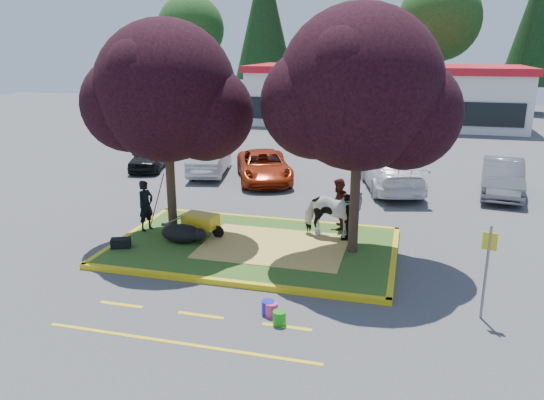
% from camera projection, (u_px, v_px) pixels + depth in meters
% --- Properties ---
extents(ground, '(90.00, 90.00, 0.00)m').
position_uv_depth(ground, '(254.00, 249.00, 15.85)').
color(ground, '#424244').
rests_on(ground, ground).
extents(median_island, '(8.00, 5.00, 0.15)m').
position_uv_depth(median_island, '(254.00, 247.00, 15.83)').
color(median_island, '#2B4F18').
rests_on(median_island, ground).
extents(curb_near, '(8.30, 0.16, 0.15)m').
position_uv_depth(curb_near, '(225.00, 282.00, 13.43)').
color(curb_near, yellow).
rests_on(curb_near, ground).
extents(curb_far, '(8.30, 0.16, 0.15)m').
position_uv_depth(curb_far, '(276.00, 220.00, 18.22)').
color(curb_far, yellow).
rests_on(curb_far, ground).
extents(curb_left, '(0.16, 5.30, 0.15)m').
position_uv_depth(curb_left, '(131.00, 235.00, 16.83)').
color(curb_left, yellow).
rests_on(curb_left, ground).
extents(curb_right, '(0.16, 5.30, 0.15)m').
position_uv_depth(curb_right, '(394.00, 260.00, 14.82)').
color(curb_right, yellow).
rests_on(curb_right, ground).
extents(straw_bedding, '(4.20, 3.00, 0.01)m').
position_uv_depth(straw_bedding, '(274.00, 246.00, 15.66)').
color(straw_bedding, '#E4C65E').
rests_on(straw_bedding, median_island).
extents(tree_purple_left, '(5.06, 4.20, 6.51)m').
position_uv_depth(tree_purple_left, '(166.00, 98.00, 15.66)').
color(tree_purple_left, black).
rests_on(tree_purple_left, median_island).
extents(tree_purple_right, '(5.30, 4.40, 6.82)m').
position_uv_depth(tree_purple_right, '(360.00, 96.00, 14.02)').
color(tree_purple_right, black).
rests_on(tree_purple_right, median_island).
extents(fire_lane_stripe_a, '(1.10, 0.12, 0.01)m').
position_uv_depth(fire_lane_stripe_a, '(121.00, 305.00, 12.44)').
color(fire_lane_stripe_a, yellow).
rests_on(fire_lane_stripe_a, ground).
extents(fire_lane_stripe_b, '(1.10, 0.12, 0.01)m').
position_uv_depth(fire_lane_stripe_b, '(201.00, 315.00, 11.95)').
color(fire_lane_stripe_b, yellow).
rests_on(fire_lane_stripe_b, ground).
extents(fire_lane_stripe_c, '(1.10, 0.12, 0.01)m').
position_uv_depth(fire_lane_stripe_c, '(287.00, 327.00, 11.46)').
color(fire_lane_stripe_c, yellow).
rests_on(fire_lane_stripe_c, ground).
extents(fire_lane_long, '(6.00, 0.10, 0.01)m').
position_uv_depth(fire_lane_long, '(178.00, 343.00, 10.84)').
color(fire_lane_long, yellow).
rests_on(fire_lane_long, ground).
extents(retail_building, '(20.40, 8.40, 4.40)m').
position_uv_depth(retail_building, '(383.00, 94.00, 40.69)').
color(retail_building, silver).
rests_on(retail_building, ground).
extents(treeline, '(46.58, 7.80, 14.63)m').
position_uv_depth(treeline, '(385.00, 24.00, 48.26)').
color(treeline, black).
rests_on(treeline, ground).
extents(cow, '(2.06, 1.19, 1.64)m').
position_uv_depth(cow, '(332.00, 213.00, 16.03)').
color(cow, white).
rests_on(cow, median_island).
extents(calf, '(1.43, 1.06, 0.55)m').
position_uv_depth(calf, '(182.00, 233.00, 15.90)').
color(calf, black).
rests_on(calf, median_island).
extents(handler, '(0.55, 0.68, 1.62)m').
position_uv_depth(handler, '(146.00, 206.00, 16.84)').
color(handler, black).
rests_on(handler, median_island).
extents(visitor_a, '(0.66, 0.83, 1.65)m').
position_uv_depth(visitor_a, '(338.00, 204.00, 16.94)').
color(visitor_a, '#4E1916').
rests_on(visitor_a, median_island).
extents(visitor_b, '(0.47, 0.89, 1.44)m').
position_uv_depth(visitor_b, '(347.00, 217.00, 16.00)').
color(visitor_b, black).
rests_on(visitor_b, median_island).
extents(wheelbarrow, '(1.88, 0.79, 0.71)m').
position_uv_depth(wheelbarrow, '(201.00, 221.00, 16.36)').
color(wheelbarrow, black).
rests_on(wheelbarrow, median_island).
extents(gear_bag_dark, '(0.63, 0.49, 0.28)m').
position_uv_depth(gear_bag_dark, '(121.00, 243.00, 15.51)').
color(gear_bag_dark, black).
rests_on(gear_bag_dark, median_island).
extents(gear_bag_green, '(0.54, 0.40, 0.26)m').
position_uv_depth(gear_bag_green, '(181.00, 234.00, 16.27)').
color(gear_bag_green, black).
rests_on(gear_bag_green, median_island).
extents(sign_post, '(0.30, 0.09, 2.17)m').
position_uv_depth(sign_post, '(487.00, 263.00, 11.47)').
color(sign_post, slate).
rests_on(sign_post, ground).
extents(bucket_green, '(0.37, 0.37, 0.31)m').
position_uv_depth(bucket_green, '(279.00, 318.00, 11.52)').
color(bucket_green, '#1C9216').
rests_on(bucket_green, ground).
extents(bucket_pink, '(0.35, 0.35, 0.31)m').
position_uv_depth(bucket_pink, '(272.00, 309.00, 11.90)').
color(bucket_pink, '#D8307F').
rests_on(bucket_pink, ground).
extents(bucket_blue, '(0.39, 0.39, 0.32)m').
position_uv_depth(bucket_blue, '(268.00, 307.00, 11.98)').
color(bucket_blue, '#181FC3').
rests_on(bucket_blue, ground).
extents(car_black, '(2.32, 3.92, 1.25)m').
position_uv_depth(car_black, '(150.00, 156.00, 25.94)').
color(car_black, black).
rests_on(car_black, ground).
extents(car_silver, '(2.26, 4.43, 1.39)m').
position_uv_depth(car_silver, '(210.00, 160.00, 24.86)').
color(car_silver, '#AAACB2').
rests_on(car_silver, ground).
extents(car_red, '(3.80, 5.26, 1.33)m').
position_uv_depth(car_red, '(264.00, 166.00, 23.67)').
color(car_red, '#A0290D').
rests_on(car_red, ground).
extents(car_white, '(3.28, 5.55, 1.51)m').
position_uv_depth(car_white, '(392.00, 172.00, 22.16)').
color(car_white, white).
rests_on(car_white, ground).
extents(car_grey, '(2.01, 4.54, 1.45)m').
position_uv_depth(car_grey, '(502.00, 178.00, 21.36)').
color(car_grey, '#5C5E64').
rests_on(car_grey, ground).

